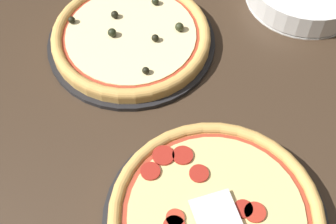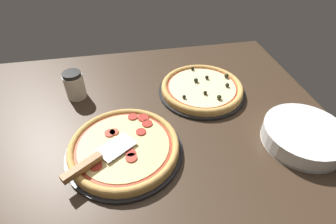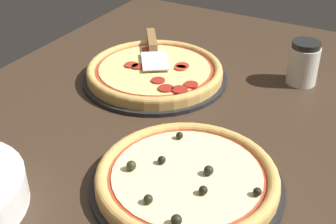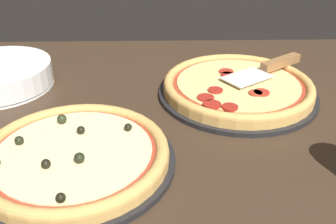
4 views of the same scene
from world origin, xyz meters
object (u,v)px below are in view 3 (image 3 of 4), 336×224
pizza_front (155,71)px  serving_spatula (153,45)px  parmesan_shaker (303,63)px  pizza_back (187,177)px

pizza_front → serving_spatula: (-9.14, -5.99, 2.22)cm
serving_spatula → parmesan_shaker: parmesan_shaker is taller
pizza_front → parmesan_shaker: parmesan_shaker is taller
pizza_back → serving_spatula: (-41.18, -31.32, 2.44)cm
serving_spatula → parmesan_shaker: bearing=100.6°
serving_spatula → parmesan_shaker: size_ratio=1.96×
pizza_front → pizza_back: (32.05, 25.33, -0.22)cm
pizza_back → parmesan_shaker: (-48.32, 6.68, 2.98)cm
serving_spatula → parmesan_shaker: 38.67cm
pizza_back → parmesan_shaker: 48.88cm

